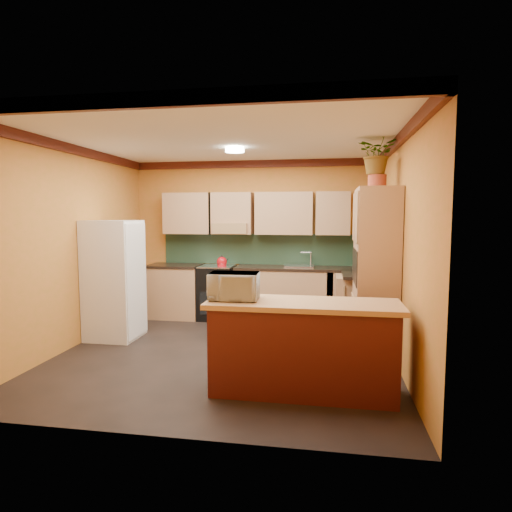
{
  "coord_description": "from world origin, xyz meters",
  "views": [
    {
      "loc": [
        1.26,
        -5.21,
        1.78
      ],
      "look_at": [
        0.32,
        0.45,
        1.22
      ],
      "focal_mm": 30.0,
      "sensor_mm": 36.0,
      "label": 1
    }
  ],
  "objects_px": {
    "pantry": "(375,274)",
    "breakfast_bar": "(303,350)",
    "base_cabinets_back": "(253,294)",
    "fridge": "(114,280)",
    "microwave": "(234,286)",
    "stove": "(217,292)"
  },
  "relations": [
    {
      "from": "pantry",
      "to": "breakfast_bar",
      "type": "bearing_deg",
      "value": -123.73
    },
    {
      "from": "base_cabinets_back",
      "to": "fridge",
      "type": "distance_m",
      "value": 2.29
    },
    {
      "from": "fridge",
      "to": "microwave",
      "type": "distance_m",
      "value": 2.59
    },
    {
      "from": "stove",
      "to": "fridge",
      "type": "xyz_separation_m",
      "value": [
        -1.17,
        -1.36,
        0.39
      ]
    },
    {
      "from": "stove",
      "to": "breakfast_bar",
      "type": "relative_size",
      "value": 0.51
    },
    {
      "from": "base_cabinets_back",
      "to": "fridge",
      "type": "bearing_deg",
      "value": -142.85
    },
    {
      "from": "pantry",
      "to": "microwave",
      "type": "relative_size",
      "value": 4.29
    },
    {
      "from": "stove",
      "to": "pantry",
      "type": "relative_size",
      "value": 0.43
    },
    {
      "from": "base_cabinets_back",
      "to": "microwave",
      "type": "bearing_deg",
      "value": -83.99
    },
    {
      "from": "breakfast_bar",
      "to": "microwave",
      "type": "distance_m",
      "value": 0.93
    },
    {
      "from": "breakfast_bar",
      "to": "stove",
      "type": "bearing_deg",
      "value": 119.51
    },
    {
      "from": "stove",
      "to": "breakfast_bar",
      "type": "xyz_separation_m",
      "value": [
        1.62,
        -2.86,
        -0.02
      ]
    },
    {
      "from": "stove",
      "to": "microwave",
      "type": "xyz_separation_m",
      "value": [
        0.93,
        -2.86,
        0.61
      ]
    },
    {
      "from": "fridge",
      "to": "microwave",
      "type": "bearing_deg",
      "value": -35.67
    },
    {
      "from": "base_cabinets_back",
      "to": "breakfast_bar",
      "type": "bearing_deg",
      "value": -70.84
    },
    {
      "from": "microwave",
      "to": "fridge",
      "type": "bearing_deg",
      "value": 141.74
    },
    {
      "from": "microwave",
      "to": "base_cabinets_back",
      "type": "bearing_deg",
      "value": 93.43
    },
    {
      "from": "pantry",
      "to": "microwave",
      "type": "xyz_separation_m",
      "value": [
        -1.51,
        -1.22,
        0.02
      ]
    },
    {
      "from": "base_cabinets_back",
      "to": "breakfast_bar",
      "type": "xyz_separation_m",
      "value": [
        0.99,
        -2.86,
        0.0
      ]
    },
    {
      "from": "pantry",
      "to": "breakfast_bar",
      "type": "height_order",
      "value": "pantry"
    },
    {
      "from": "stove",
      "to": "pantry",
      "type": "distance_m",
      "value": 3.0
    },
    {
      "from": "base_cabinets_back",
      "to": "microwave",
      "type": "relative_size",
      "value": 7.46
    }
  ]
}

